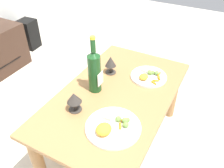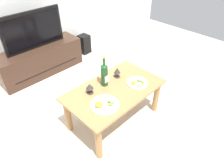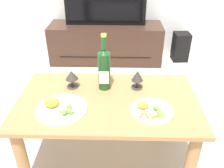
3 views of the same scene
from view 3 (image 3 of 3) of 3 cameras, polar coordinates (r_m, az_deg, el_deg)
The scene contains 10 objects.
ground_plane at distance 1.79m, azimuth -0.93°, elevation -16.19°, with size 6.40×6.40×0.00m, color beige.
dining_table at distance 1.54m, azimuth -1.05°, elevation -6.41°, with size 1.09×0.64×0.47m.
tv_stand at distance 2.99m, azimuth -1.46°, elevation 9.52°, with size 1.32×0.42×0.45m.
tv_screen at distance 2.85m, azimuth -1.60°, elevation 18.89°, with size 0.91×0.05×0.54m.
floor_speaker at distance 3.14m, azimuth 15.69°, elevation 8.36°, with size 0.18×0.18×0.35m, color black.
wine_bottle at distance 1.52m, azimuth -1.83°, elevation 3.83°, with size 0.08×0.08×0.36m.
goblet_left at distance 1.58m, azimuth -9.40°, elevation 1.85°, with size 0.08×0.08×0.12m.
goblet_right at distance 1.56m, azimuth 5.95°, elevation 1.73°, with size 0.08×0.08×0.13m.
dinner_plate_left at distance 1.42m, azimuth -11.84°, elevation -5.43°, with size 0.29×0.29×0.06m.
dinner_plate_right at distance 1.40m, azimuth 9.24°, elevation -5.92°, with size 0.24×0.24×0.05m.
Camera 3 is at (0.06, -1.22, 1.31)m, focal length 39.19 mm.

